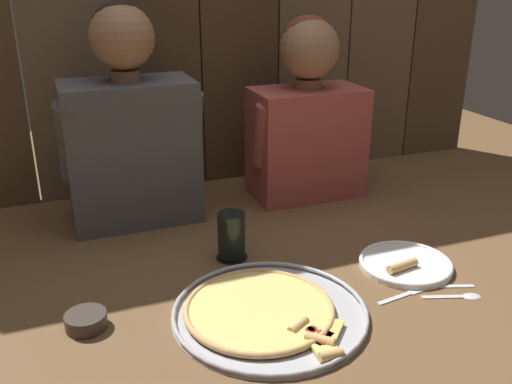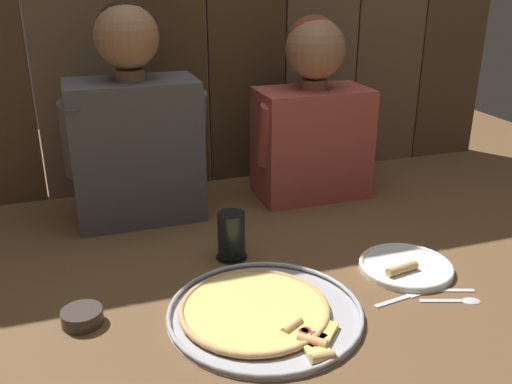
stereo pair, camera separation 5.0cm
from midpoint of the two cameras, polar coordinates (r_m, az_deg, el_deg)
name	(u,v)px [view 2 (the right image)]	position (r m, az deg, el deg)	size (l,w,h in m)	color
ground_plane	(280,272)	(1.41, 3.51, -8.13)	(3.20, 3.20, 0.00)	brown
pizza_tray	(262,311)	(1.24, 1.76, -12.11)	(0.43, 0.43, 0.03)	#B2B2B7
dinner_plate	(406,266)	(1.46, 16.00, -7.33)	(0.23, 0.23, 0.03)	white
drinking_glass	(231,236)	(1.44, -1.53, -4.51)	(0.08, 0.08, 0.13)	black
dipping_bowl	(82,316)	(1.26, -16.23, -12.08)	(0.09, 0.09, 0.03)	#3D332D
table_fork	(401,298)	(1.34, 15.64, -10.41)	(0.13, 0.03, 0.01)	silver
table_knife	(440,290)	(1.40, 19.31, -9.43)	(0.15, 0.07, 0.01)	silver
table_spoon	(462,300)	(1.38, 21.26, -10.24)	(0.14, 0.06, 0.01)	silver
diner_left	(134,126)	(1.64, -11.48, 6.67)	(0.40, 0.22, 0.63)	#4C4C51
diner_right	(313,116)	(1.80, 6.62, 7.74)	(0.39, 0.21, 0.57)	#AD4C47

